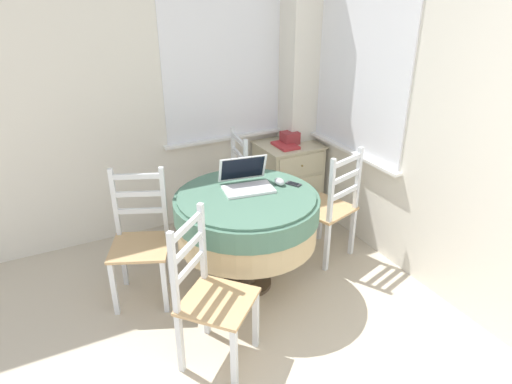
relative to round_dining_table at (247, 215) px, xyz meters
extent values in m
cube|color=white|center=(-0.84, 1.20, 0.68)|extent=(4.05, 0.06, 2.55)
cube|color=white|center=(0.35, 1.16, 0.90)|extent=(1.10, 0.01, 1.42)
cube|color=white|center=(0.35, 1.13, 0.18)|extent=(1.18, 0.07, 0.02)
cube|color=white|center=(1.18, 0.34, 0.90)|extent=(0.01, 1.10, 1.42)
cube|color=white|center=(1.15, 0.34, 0.18)|extent=(0.07, 1.18, 0.02)
cube|color=white|center=(1.04, 1.03, 0.68)|extent=(0.28, 0.28, 2.55)
cylinder|color=#4C3D2D|center=(0.00, 0.00, -0.58)|extent=(0.36, 0.36, 0.03)
cylinder|color=#4C3D2D|center=(0.00, 0.00, -0.21)|extent=(0.11, 0.11, 0.70)
cylinder|color=tan|center=(0.00, 0.00, -0.03)|extent=(0.99, 0.99, 0.33)
cylinder|color=#4C7560|center=(0.00, 0.00, 0.07)|extent=(1.02, 1.02, 0.15)
cylinder|color=#4C7560|center=(0.00, 0.00, 0.15)|extent=(0.96, 0.96, 0.02)
cube|color=white|center=(0.04, 0.06, 0.17)|extent=(0.38, 0.26, 0.02)
cube|color=silver|center=(0.04, 0.07, 0.18)|extent=(0.32, 0.17, 0.00)
cube|color=white|center=(0.06, 0.19, 0.27)|extent=(0.36, 0.13, 0.20)
cube|color=black|center=(0.06, 0.19, 0.28)|extent=(0.32, 0.11, 0.17)
ellipsoid|color=silver|center=(0.28, 0.04, 0.18)|extent=(0.06, 0.10, 0.05)
cube|color=#2D2D33|center=(0.37, 0.00, 0.16)|extent=(0.10, 0.12, 0.01)
cube|color=black|center=(0.37, 0.00, 0.17)|extent=(0.07, 0.09, 0.00)
cube|color=tan|center=(0.12, 0.74, -0.17)|extent=(0.44, 0.44, 0.02)
cube|color=silver|center=(-0.03, 0.93, -0.38)|extent=(0.04, 0.04, 0.42)
cube|color=silver|center=(-0.07, 0.60, -0.38)|extent=(0.04, 0.04, 0.42)
cube|color=silver|center=(0.31, 0.89, -0.38)|extent=(0.04, 0.04, 0.42)
cube|color=silver|center=(0.26, 0.55, -0.38)|extent=(0.04, 0.04, 0.42)
cube|color=silver|center=(0.31, 0.89, 0.10)|extent=(0.04, 0.04, 0.51)
cube|color=silver|center=(0.26, 0.55, 0.10)|extent=(0.04, 0.04, 0.51)
cube|color=silver|center=(0.28, 0.72, 0.29)|extent=(0.07, 0.34, 0.04)
cube|color=silver|center=(0.28, 0.72, 0.16)|extent=(0.07, 0.34, 0.04)
cube|color=silver|center=(0.28, 0.72, 0.03)|extent=(0.07, 0.34, 0.04)
cube|color=tan|center=(0.75, 0.10, -0.17)|extent=(0.49, 0.49, 0.02)
cube|color=silver|center=(0.86, 0.31, -0.38)|extent=(0.04, 0.04, 0.42)
cube|color=silver|center=(0.54, 0.21, -0.38)|extent=(0.04, 0.04, 0.42)
cube|color=silver|center=(0.96, -0.02, -0.38)|extent=(0.04, 0.04, 0.42)
cube|color=silver|center=(0.63, -0.12, -0.38)|extent=(0.04, 0.04, 0.42)
cube|color=silver|center=(0.96, -0.02, 0.10)|extent=(0.04, 0.04, 0.51)
cube|color=silver|center=(0.63, -0.12, 0.10)|extent=(0.04, 0.04, 0.51)
cube|color=silver|center=(0.80, -0.07, 0.29)|extent=(0.33, 0.12, 0.04)
cube|color=silver|center=(0.80, -0.07, 0.16)|extent=(0.33, 0.12, 0.04)
cube|color=silver|center=(0.80, -0.07, 0.03)|extent=(0.33, 0.12, 0.04)
cube|color=tan|center=(-0.47, -0.58, -0.17)|extent=(0.55, 0.55, 0.02)
cube|color=silver|center=(-0.49, -0.82, -0.38)|extent=(0.05, 0.05, 0.42)
cube|color=silver|center=(-0.23, -0.60, -0.38)|extent=(0.05, 0.05, 0.42)
cube|color=silver|center=(-0.71, -0.57, -0.38)|extent=(0.05, 0.05, 0.42)
cube|color=silver|center=(-0.46, -0.35, -0.38)|extent=(0.05, 0.05, 0.42)
cube|color=silver|center=(-0.71, -0.57, 0.10)|extent=(0.05, 0.05, 0.51)
cube|color=silver|center=(-0.46, -0.35, 0.10)|extent=(0.05, 0.05, 0.51)
cube|color=silver|center=(-0.59, -0.46, 0.29)|extent=(0.27, 0.24, 0.04)
cube|color=silver|center=(-0.59, -0.46, 0.16)|extent=(0.27, 0.24, 0.04)
cube|color=silver|center=(-0.59, -0.46, 0.03)|extent=(0.27, 0.24, 0.04)
cube|color=tan|center=(-0.73, 0.20, -0.17)|extent=(0.51, 0.51, 0.02)
cube|color=silver|center=(-0.95, 0.11, -0.38)|extent=(0.04, 0.04, 0.42)
cube|color=silver|center=(-0.64, -0.02, -0.38)|extent=(0.04, 0.04, 0.42)
cube|color=silver|center=(-0.82, 0.42, -0.38)|extent=(0.04, 0.04, 0.42)
cube|color=silver|center=(-0.50, 0.29, -0.38)|extent=(0.04, 0.04, 0.42)
cube|color=silver|center=(-0.82, 0.42, 0.10)|extent=(0.04, 0.04, 0.51)
cube|color=silver|center=(-0.50, 0.29, 0.10)|extent=(0.04, 0.04, 0.51)
cube|color=silver|center=(-0.66, 0.35, 0.29)|extent=(0.32, 0.15, 0.04)
cube|color=silver|center=(-0.66, 0.35, 0.16)|extent=(0.32, 0.15, 0.04)
cube|color=silver|center=(-0.66, 0.35, 0.03)|extent=(0.32, 0.15, 0.04)
cube|color=beige|center=(0.88, 0.90, -0.25)|extent=(0.53, 0.46, 0.68)
cube|color=beige|center=(0.88, 0.90, 0.10)|extent=(0.55, 0.49, 0.02)
cube|color=beige|center=(0.88, 0.66, -0.02)|extent=(0.47, 0.01, 0.19)
sphere|color=olive|center=(0.88, 0.65, -0.02)|extent=(0.02, 0.02, 0.02)
cube|color=beige|center=(0.88, 0.66, -0.25)|extent=(0.47, 0.01, 0.19)
sphere|color=olive|center=(0.88, 0.65, -0.25)|extent=(0.02, 0.02, 0.02)
cube|color=beige|center=(0.88, 0.66, -0.48)|extent=(0.47, 0.01, 0.19)
sphere|color=olive|center=(0.88, 0.65, -0.48)|extent=(0.02, 0.02, 0.02)
cube|color=#9E3338|center=(0.89, 0.90, 0.16)|extent=(0.15, 0.13, 0.11)
cube|color=#BC3338|center=(0.81, 0.85, 0.12)|extent=(0.17, 0.25, 0.02)
camera|label=1|loc=(-1.24, -2.55, 1.52)|focal=32.00mm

